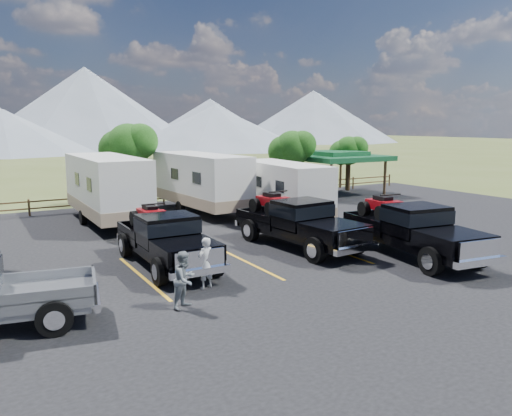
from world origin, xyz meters
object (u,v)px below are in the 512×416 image
rig_right (411,228)px  person_b (185,280)px  person_a (206,263)px  trailer_right (283,190)px  rig_center (297,222)px  trailer_center (201,182)px  trailer_left (107,189)px  pavilion (337,157)px  rig_left (165,238)px

rig_right → person_b: rig_right is taller
rig_right → person_a: (-8.65, 0.46, -0.28)m
rig_right → trailer_right: 9.07m
rig_center → trailer_center: (-0.11, 9.77, 0.71)m
trailer_left → person_a: size_ratio=6.12×
trailer_center → person_a: (-5.51, -12.75, -0.98)m
rig_center → trailer_right: bearing=58.1°
rig_right → person_a: bearing=-175.4°
pavilion → rig_right: pavilion is taller
rig_right → person_b: 9.90m
trailer_right → person_b: size_ratio=5.43×
trailer_right → trailer_center: bearing=130.5°
rig_left → person_b: 4.53m
rig_center → trailer_center: 9.79m
trailer_right → person_b: (-9.74, -9.85, -0.79)m
person_b → rig_right: bearing=-27.6°
rig_center → rig_right: bearing=-53.0°
rig_left → pavilion: bearing=34.6°
rig_right → trailer_left: trailer_left is taller
rig_center → trailer_center: bearing=86.2°
rig_right → trailer_right: trailer_right is taller
trailer_left → person_a: 12.26m
trailer_center → person_b: size_ratio=6.04×
rig_center → trailer_right: (2.91, 5.61, 0.53)m
trailer_left → trailer_right: (8.58, -3.62, -0.22)m
trailer_left → trailer_right: trailer_left is taller
pavilion → person_a: (-17.60, -15.13, -1.92)m
pavilion → rig_right: 18.05m
rig_left → trailer_left: (0.13, 9.07, 0.81)m
rig_right → trailer_left: 15.39m
trailer_left → person_b: 13.56m
rig_left → trailer_center: trailer_center is taller
trailer_right → trailer_left: bearing=161.6°
rig_left → person_a: 3.16m
person_a → person_b: person_a is taller
trailer_center → person_a: trailer_center is taller
rig_left → person_a: rig_left is taller
pavilion → rig_right: bearing=-119.9°
person_b → person_a: bearing=13.8°
pavilion → person_a: pavilion is taller
rig_right → trailer_right: size_ratio=0.80×
person_b → pavilion: bearing=8.8°
rig_right → trailer_center: bearing=111.0°
rig_left → rig_right: rig_right is taller
pavilion → rig_center: pavilion is taller
rig_center → person_a: rig_center is taller
rig_center → trailer_right: size_ratio=0.78×
trailer_center → person_a: size_ratio=6.02×
trailer_center → person_a: bearing=-117.1°
rig_center → rig_right: 4.59m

